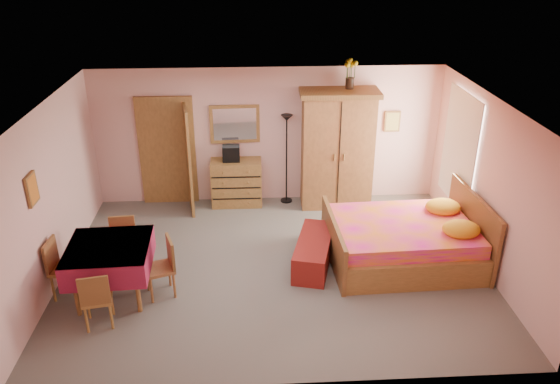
{
  "coord_description": "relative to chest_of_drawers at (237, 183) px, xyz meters",
  "views": [
    {
      "loc": [
        -0.34,
        -7.28,
        4.69
      ],
      "look_at": [
        0.1,
        0.3,
        1.15
      ],
      "focal_mm": 35.0,
      "sensor_mm": 36.0,
      "label": 1
    }
  ],
  "objects": [
    {
      "name": "sunflower_vase",
      "position": [
        2.08,
        0.0,
        2.06
      ],
      "size": [
        0.22,
        0.22,
        0.54
      ],
      "primitive_type": "cube",
      "rotation": [
        0.0,
        0.0,
        0.03
      ],
      "color": "gold",
      "rests_on": "wardrobe"
    },
    {
      "name": "picture_left",
      "position": [
        -2.6,
        -2.87,
        1.25
      ],
      "size": [
        0.04,
        0.32,
        0.42
      ],
      "primitive_type": "cube",
      "color": "orange",
      "rests_on": "wall_left"
    },
    {
      "name": "wall_front",
      "position": [
        0.62,
        -4.77,
        0.85
      ],
      "size": [
        6.5,
        0.1,
        2.6
      ],
      "primitive_type": "cube",
      "color": "beige",
      "rests_on": "floor"
    },
    {
      "name": "bench",
      "position": [
        1.23,
        -2.24,
        -0.23
      ],
      "size": [
        0.81,
        1.42,
        0.45
      ],
      "primitive_type": "cube",
      "rotation": [
        0.0,
        0.0,
        -0.25
      ],
      "color": "maroon",
      "rests_on": "floor"
    },
    {
      "name": "chair_west",
      "position": [
        -2.37,
        -2.84,
        -0.0
      ],
      "size": [
        0.43,
        0.43,
        0.89
      ],
      "primitive_type": "cube",
      "rotation": [
        0.0,
        0.0,
        -1.63
      ],
      "color": "#A07136",
      "rests_on": "floor"
    },
    {
      "name": "wall_left",
      "position": [
        -2.63,
        -2.27,
        0.85
      ],
      "size": [
        0.1,
        5.0,
        2.6
      ],
      "primitive_type": "cube",
      "color": "beige",
      "rests_on": "floor"
    },
    {
      "name": "chest_of_drawers",
      "position": [
        0.0,
        0.0,
        0.0
      ],
      "size": [
        0.95,
        0.48,
        0.9
      ],
      "primitive_type": "cube",
      "rotation": [
        0.0,
        0.0,
        -0.0
      ],
      "color": "olive",
      "rests_on": "floor"
    },
    {
      "name": "chair_south",
      "position": [
        -1.78,
        -3.53,
        -0.03
      ],
      "size": [
        0.45,
        0.45,
        0.84
      ],
      "primitive_type": "cube",
      "rotation": [
        0.0,
        0.0,
        0.19
      ],
      "color": "#A97739",
      "rests_on": "floor"
    },
    {
      "name": "chair_east",
      "position": [
        -1.06,
        -2.91,
        -0.01
      ],
      "size": [
        0.51,
        0.51,
        0.88
      ],
      "primitive_type": "cube",
      "rotation": [
        0.0,
        0.0,
        1.9
      ],
      "color": "#A46637",
      "rests_on": "floor"
    },
    {
      "name": "window",
      "position": [
        3.83,
        -1.07,
        1.0
      ],
      "size": [
        0.08,
        1.4,
        1.95
      ],
      "primitive_type": "cube",
      "color": "white",
      "rests_on": "wall_right"
    },
    {
      "name": "wall_back",
      "position": [
        0.62,
        0.23,
        0.85
      ],
      "size": [
        6.5,
        0.1,
        2.6
      ],
      "primitive_type": "cube",
      "color": "beige",
      "rests_on": "floor"
    },
    {
      "name": "dining_table",
      "position": [
        -1.73,
        -2.91,
        -0.04
      ],
      "size": [
        1.17,
        1.17,
        0.83
      ],
      "primitive_type": "cube",
      "rotation": [
        0.0,
        0.0,
        0.04
      ],
      "color": "maroon",
      "rests_on": "floor"
    },
    {
      "name": "ceiling",
      "position": [
        0.62,
        -2.27,
        2.15
      ],
      "size": [
        6.5,
        6.5,
        0.0
      ],
      "primitive_type": "plane",
      "rotation": [
        3.14,
        0.0,
        0.0
      ],
      "color": "brown",
      "rests_on": "wall_back"
    },
    {
      "name": "floor_lamp",
      "position": [
        0.96,
        0.06,
        0.43
      ],
      "size": [
        0.26,
        0.26,
        1.75
      ],
      "primitive_type": "cube",
      "rotation": [
        0.0,
        0.0,
        -0.15
      ],
      "color": "black",
      "rests_on": "floor"
    },
    {
      "name": "bed",
      "position": [
        2.65,
        -2.19,
        0.09
      ],
      "size": [
        2.4,
        1.92,
        1.08
      ],
      "primitive_type": "cube",
      "rotation": [
        0.0,
        0.0,
        0.04
      ],
      "color": "#E9169A",
      "rests_on": "floor"
    },
    {
      "name": "doorway",
      "position": [
        -1.28,
        0.2,
        0.58
      ],
      "size": [
        1.06,
        0.12,
        2.15
      ],
      "primitive_type": "cube",
      "color": "#9E6B35",
      "rests_on": "floor"
    },
    {
      "name": "picture_back",
      "position": [
        2.97,
        0.2,
        1.1
      ],
      "size": [
        0.3,
        0.04,
        0.4
      ],
      "primitive_type": "cube",
      "color": "#D8BF59",
      "rests_on": "wall_back"
    },
    {
      "name": "floor",
      "position": [
        0.62,
        -2.27,
        -0.45
      ],
      "size": [
        6.5,
        6.5,
        0.0
      ],
      "primitive_type": "plane",
      "color": "slate",
      "rests_on": "ground"
    },
    {
      "name": "wardrobe",
      "position": [
        1.89,
        -0.09,
        0.67
      ],
      "size": [
        1.45,
        0.77,
        2.24
      ],
      "primitive_type": "cube",
      "rotation": [
        0.0,
        0.0,
        -0.03
      ],
      "color": "#9A6134",
      "rests_on": "floor"
    },
    {
      "name": "wall_right",
      "position": [
        3.87,
        -2.27,
        0.85
      ],
      "size": [
        0.1,
        5.0,
        2.6
      ],
      "primitive_type": "cube",
      "color": "beige",
      "rests_on": "floor"
    },
    {
      "name": "chair_north",
      "position": [
        -1.7,
        -2.24,
        -0.02
      ],
      "size": [
        0.42,
        0.42,
        0.85
      ],
      "primitive_type": "cube",
      "rotation": [
        0.0,
        0.0,
        3.23
      ],
      "color": "olive",
      "rests_on": "floor"
    },
    {
      "name": "stereo",
      "position": [
        -0.08,
        0.0,
        0.6
      ],
      "size": [
        0.32,
        0.24,
        0.3
      ],
      "primitive_type": "cube",
      "rotation": [
        0.0,
        0.0,
        0.01
      ],
      "color": "black",
      "rests_on": "chest_of_drawers"
    },
    {
      "name": "wall_mirror",
      "position": [
        0.0,
        0.21,
        1.1
      ],
      "size": [
        0.93,
        0.09,
        0.73
      ],
      "primitive_type": "cube",
      "rotation": [
        0.0,
        0.0,
        0.05
      ],
      "color": "silver",
      "rests_on": "wall_back"
    }
  ]
}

